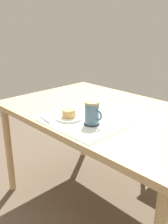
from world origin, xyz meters
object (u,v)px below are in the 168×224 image
Objects in this scene: pastry_plate at (69,118)px; coffee_mug at (92,113)px; pastry at (69,113)px; dining_table at (107,120)px.

coffee_mug is (0.15, 0.04, 0.06)m from pastry_plate.
pastry is at bearing 180.00° from pastry_plate.
pastry_plate is at bearing -166.24° from coffee_mug.
dining_table is 10.96× the size of coffee_mug.
dining_table is 8.84× the size of pastry_plate.
dining_table is 0.29m from coffee_mug.
pastry_plate is at bearing 0.00° from pastry.
coffee_mug is at bearing 13.76° from pastry.
pastry is 0.16m from coffee_mug.
dining_table is 0.29m from pastry_plate.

